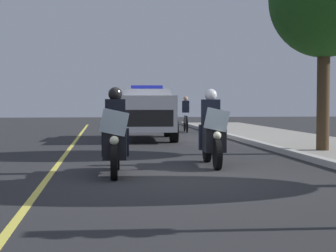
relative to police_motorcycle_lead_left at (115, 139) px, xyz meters
name	(u,v)px	position (x,y,z in m)	size (l,w,h in m)	color
ground_plane	(179,178)	(0.69, 1.17, -0.70)	(80.00, 80.00, 0.00)	#28282B
lane_stripe_center	(46,180)	(0.69, -1.27, -0.70)	(48.00, 0.12, 0.01)	#E0D14C
police_motorcycle_lead_left	(115,139)	(0.00, 0.00, 0.00)	(2.14, 0.59, 1.72)	black
police_motorcycle_lead_right	(212,134)	(-1.19, 2.17, 0.00)	(2.14, 0.59, 1.72)	black
police_suv	(147,111)	(-9.65, 1.39, 0.37)	(4.99, 2.26, 2.05)	silver
cyclist_background	(186,114)	(-14.36, 3.60, 0.14)	(1.76, 0.33, 1.69)	black
tree_far_back	(324,0)	(-3.53, 5.75, 3.51)	(3.01, 3.01, 5.74)	#42301E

